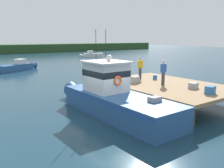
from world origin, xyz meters
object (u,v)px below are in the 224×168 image
(mooring_buoy_channel_marker, at_px, (29,63))
(main_fishing_boat, at_px, (112,96))
(deckhand_further_back, at_px, (140,68))
(bait_bucket, at_px, (155,77))
(moored_boat_near_channel, at_px, (18,67))
(crate_single_far, at_px, (210,90))
(crate_stack_mid_dock, at_px, (193,86))
(deckhand_by_the_boat, at_px, (163,72))
(crate_single_by_cleat, at_px, (135,80))
(mooring_buoy_outer, at_px, (93,63))
(moored_boat_off_the_point, at_px, (92,55))

(mooring_buoy_channel_marker, bearing_deg, main_fishing_boat, -98.55)
(main_fishing_boat, distance_m, deckhand_further_back, 5.42)
(bait_bucket, bearing_deg, moored_boat_near_channel, 102.87)
(crate_single_far, xyz_separation_m, crate_stack_mid_dock, (0.53, 1.49, -0.05))
(crate_single_far, bearing_deg, bait_bucket, 79.17)
(deckhand_by_the_boat, height_order, moored_boat_near_channel, deckhand_by_the_boat)
(main_fishing_boat, distance_m, deckhand_by_the_boat, 4.36)
(moored_boat_near_channel, bearing_deg, deckhand_by_the_boat, -81.04)
(crate_single_by_cleat, relative_size, bait_bucket, 1.76)
(main_fishing_boat, relative_size, bait_bucket, 28.90)
(mooring_buoy_outer, distance_m, mooring_buoy_channel_marker, 10.78)
(main_fishing_boat, xyz_separation_m, moored_boat_off_the_point, (20.88, 36.79, -0.53))
(deckhand_further_back, height_order, moored_boat_near_channel, deckhand_further_back)
(crate_stack_mid_dock, bearing_deg, bait_bucket, 82.85)
(main_fishing_boat, distance_m, mooring_buoy_outer, 26.19)
(main_fishing_boat, height_order, crate_stack_mid_dock, main_fishing_boat)
(crate_single_by_cleat, relative_size, deckhand_further_back, 0.37)
(bait_bucket, bearing_deg, crate_single_by_cleat, -173.45)
(main_fishing_boat, xyz_separation_m, mooring_buoy_channel_marker, (4.50, 29.92, -0.83))
(mooring_buoy_channel_marker, bearing_deg, mooring_buoy_outer, -40.61)
(bait_bucket, bearing_deg, mooring_buoy_channel_marker, 91.82)
(deckhand_by_the_boat, bearing_deg, crate_single_far, -87.43)
(deckhand_by_the_boat, distance_m, moored_boat_off_the_point, 40.38)
(moored_boat_near_channel, height_order, mooring_buoy_outer, moored_boat_near_channel)
(moored_boat_near_channel, bearing_deg, mooring_buoy_channel_marker, 63.30)
(deckhand_further_back, relative_size, moored_boat_off_the_point, 0.29)
(crate_stack_mid_dock, relative_size, deckhand_further_back, 0.37)
(crate_single_far, bearing_deg, crate_single_by_cleat, 103.90)
(crate_single_far, relative_size, mooring_buoy_outer, 1.75)
(bait_bucket, distance_m, mooring_buoy_channel_marker, 28.07)
(deckhand_by_the_boat, height_order, moored_boat_off_the_point, deckhand_by_the_boat)
(crate_stack_mid_dock, relative_size, deckhand_by_the_boat, 0.37)
(crate_stack_mid_dock, height_order, mooring_buoy_outer, crate_stack_mid_dock)
(moored_boat_near_channel, distance_m, mooring_buoy_channel_marker, 8.44)
(moored_boat_near_channel, bearing_deg, crate_single_far, -81.88)
(main_fishing_boat, distance_m, moored_boat_off_the_point, 42.30)
(main_fishing_boat, bearing_deg, mooring_buoy_outer, 61.03)
(bait_bucket, bearing_deg, deckhand_by_the_boat, -122.02)
(moored_boat_off_the_point, relative_size, mooring_buoy_channel_marker, 15.68)
(crate_single_by_cleat, xyz_separation_m, mooring_buoy_outer, (9.53, 21.28, -1.26))
(crate_single_by_cleat, xyz_separation_m, moored_boat_off_the_point, (17.74, 35.16, -0.95))
(deckhand_further_back, height_order, mooring_buoy_outer, deckhand_further_back)
(crate_single_by_cleat, relative_size, crate_stack_mid_dock, 1.00)
(moored_boat_off_the_point, distance_m, mooring_buoy_channel_marker, 17.77)
(crate_single_far, bearing_deg, moored_boat_near_channel, 98.12)
(main_fishing_boat, xyz_separation_m, mooring_buoy_outer, (12.68, 22.90, -0.84))
(main_fishing_boat, xyz_separation_m, crate_single_far, (4.38, -3.37, 0.42))
(crate_stack_mid_dock, bearing_deg, moored_boat_off_the_point, 67.56)
(crate_single_far, height_order, mooring_buoy_outer, crate_single_far)
(bait_bucket, relative_size, moored_boat_off_the_point, 0.06)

